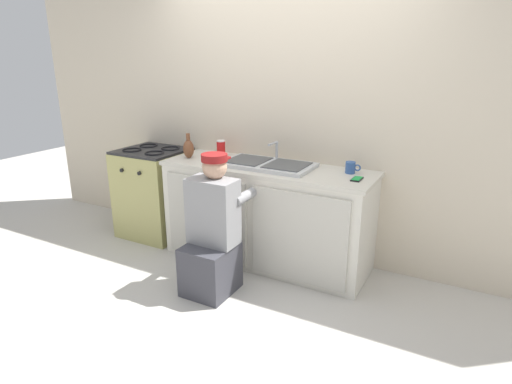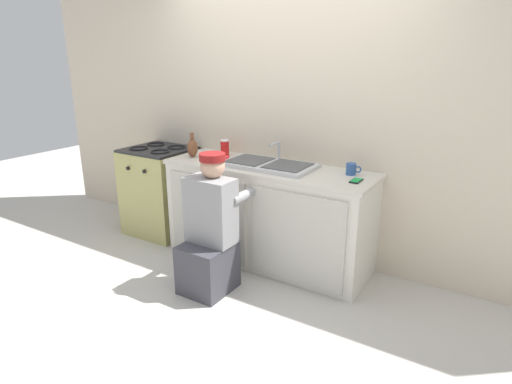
{
  "view_description": "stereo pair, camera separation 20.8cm",
  "coord_description": "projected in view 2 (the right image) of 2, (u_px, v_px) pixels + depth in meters",
  "views": [
    {
      "loc": [
        1.62,
        -2.9,
        1.81
      ],
      "look_at": [
        0.0,
        0.1,
        0.71
      ],
      "focal_mm": 30.0,
      "sensor_mm": 36.0,
      "label": 1
    },
    {
      "loc": [
        1.8,
        -2.79,
        1.81
      ],
      "look_at": [
        0.0,
        0.1,
        0.71
      ],
      "focal_mm": 30.0,
      "sensor_mm": 36.0,
      "label": 2
    }
  ],
  "objects": [
    {
      "name": "cell_phone",
      "position": [
        356.0,
        181.0,
        3.25
      ],
      "size": [
        0.07,
        0.14,
        0.01
      ],
      "color": "black",
      "rests_on": "countertop"
    },
    {
      "name": "soda_cup_red",
      "position": [
        225.0,
        148.0,
        4.05
      ],
      "size": [
        0.08,
        0.08,
        0.15
      ],
      "color": "red",
      "rests_on": "countertop"
    },
    {
      "name": "stove_range",
      "position": [
        161.0,
        190.0,
        4.48
      ],
      "size": [
        0.64,
        0.62,
        0.92
      ],
      "color": "tan",
      "rests_on": "ground_plane"
    },
    {
      "name": "plumber_person",
      "position": [
        210.0,
        235.0,
        3.35
      ],
      "size": [
        0.42,
        0.61,
        1.1
      ],
      "color": "#3F3F47",
      "rests_on": "ground_plane"
    },
    {
      "name": "coffee_mug",
      "position": [
        351.0,
        169.0,
        3.42
      ],
      "size": [
        0.13,
        0.08,
        0.09
      ],
      "color": "#335699",
      "rests_on": "countertop"
    },
    {
      "name": "ground_plane",
      "position": [
        250.0,
        273.0,
        3.72
      ],
      "size": [
        12.0,
        12.0,
        0.0
      ],
      "primitive_type": "plane",
      "color": "beige"
    },
    {
      "name": "countertop",
      "position": [
        268.0,
        168.0,
        3.69
      ],
      "size": [
        1.88,
        0.62,
        0.03
      ],
      "primitive_type": "cube",
      "color": "beige",
      "rests_on": "counter_cabinet"
    },
    {
      "name": "vase_decorative",
      "position": [
        192.0,
        148.0,
        4.0
      ],
      "size": [
        0.1,
        0.1,
        0.23
      ],
      "color": "brown",
      "rests_on": "countertop"
    },
    {
      "name": "back_wall",
      "position": [
        288.0,
        120.0,
        3.86
      ],
      "size": [
        6.0,
        0.1,
        2.5
      ],
      "primitive_type": "cube",
      "color": "beige",
      "rests_on": "ground_plane"
    },
    {
      "name": "sink_double_basin",
      "position": [
        268.0,
        164.0,
        3.68
      ],
      "size": [
        0.8,
        0.44,
        0.19
      ],
      "color": "silver",
      "rests_on": "countertop"
    },
    {
      "name": "counter_cabinet",
      "position": [
        267.0,
        217.0,
        3.82
      ],
      "size": [
        1.84,
        0.62,
        0.86
      ],
      "color": "silver",
      "rests_on": "ground_plane"
    }
  ]
}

